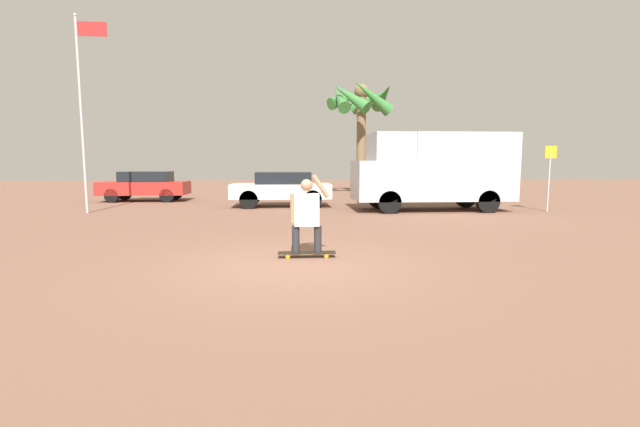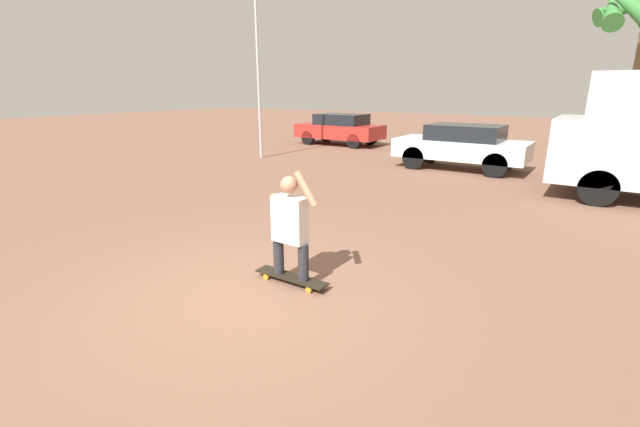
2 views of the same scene
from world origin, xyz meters
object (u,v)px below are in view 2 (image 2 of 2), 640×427
Objects in this scene: flagpole at (259,47)px; parked_car_red at (340,128)px; skateboard at (291,278)px; parked_car_white at (462,145)px; person_skateboarder at (290,222)px.

parked_car_red is at bearing 85.65° from flagpole.
flagpole is at bearing 133.13° from skateboard.
skateboard is at bearing -86.41° from parked_car_white.
skateboard is 0.27× the size of parked_car_red.
person_skateboarder reaches higher than parked_car_red.
flagpole reaches higher than person_skateboarder.
parked_car_white is (-0.60, 9.63, 0.68)m from skateboard.
parked_car_red is 0.57× the size of flagpole.
person_skateboarder is at bearing -180.00° from skateboard.
person_skateboarder is 9.65m from parked_car_white.
parked_car_white is at bearing 93.59° from skateboard.
parked_car_white is at bearing 14.32° from flagpole.
person_skateboarder is (-0.00, -0.00, 0.77)m from skateboard.
parked_car_white reaches higher than parked_car_red.
parked_car_white is at bearing -26.27° from parked_car_red.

